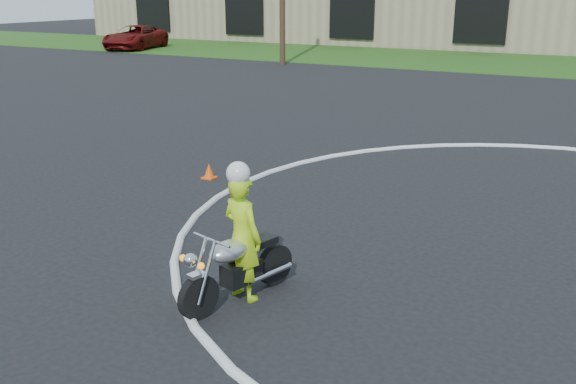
% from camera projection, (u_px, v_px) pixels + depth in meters
% --- Properties ---
extents(ground, '(120.00, 120.00, 0.00)m').
position_uv_depth(ground, '(560.00, 332.00, 6.98)').
color(ground, black).
rests_on(ground, ground).
extents(primary_motorcycle, '(0.76, 1.71, 0.92)m').
position_uv_depth(primary_motorcycle, '(236.00, 267.00, 7.53)').
color(primary_motorcycle, black).
rests_on(primary_motorcycle, ground).
extents(rider_primary_grp, '(0.64, 0.50, 1.70)m').
position_uv_depth(rider_primary_grp, '(242.00, 234.00, 7.53)').
color(rider_primary_grp, '#AEE017').
rests_on(rider_primary_grp, ground).
extents(pickup_grp, '(3.48, 5.52, 1.42)m').
position_uv_depth(pickup_grp, '(135.00, 37.00, 39.31)').
color(pickup_grp, '#5A0A0A').
rests_on(pickup_grp, ground).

